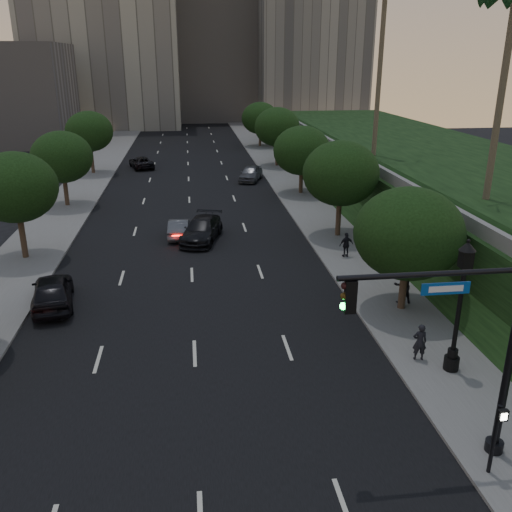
{
  "coord_description": "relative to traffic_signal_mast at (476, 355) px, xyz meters",
  "views": [
    {
      "loc": [
        0.1,
        -15.39,
        11.79
      ],
      "look_at": [
        2.88,
        6.94,
        3.6
      ],
      "focal_mm": 38.0,
      "sensor_mm": 36.0,
      "label": 1
    }
  ],
  "objects": [
    {
      "name": "office_block_left",
      "position": [
        -22.19,
        94.44,
        12.33
      ],
      "size": [
        26.0,
        20.0,
        32.0
      ],
      "primitive_type": "cube",
      "color": "gray",
      "rests_on": "ground"
    },
    {
      "name": "tree_right_e",
      "position": [
        2.11,
        64.44,
        0.35
      ],
      "size": [
        5.2,
        5.2,
        6.24
      ],
      "color": "#38281C",
      "rests_on": "ground"
    },
    {
      "name": "pedestrian_signal",
      "position": [
        0.44,
        -0.93,
        -2.11
      ],
      "size": [
        0.3,
        0.33,
        2.5
      ],
      "color": "black",
      "rests_on": "ground"
    },
    {
      "name": "office_block_right",
      "position": [
        15.81,
        98.44,
        14.33
      ],
      "size": [
        20.0,
        22.0,
        36.0
      ],
      "primitive_type": "cube",
      "color": "gray",
      "rests_on": "ground"
    },
    {
      "name": "tree_right_b",
      "position": [
        2.11,
        22.44,
        0.84
      ],
      "size": [
        5.2,
        5.2,
        6.74
      ],
      "color": "#38281C",
      "rests_on": "ground"
    },
    {
      "name": "sedan_near_left",
      "position": [
        -15.19,
        13.1,
        -2.85
      ],
      "size": [
        2.75,
        5.09,
        1.64
      ],
      "primitive_type": "imported",
      "rotation": [
        0.0,
        0.0,
        3.32
      ],
      "color": "black",
      "rests_on": "ground"
    },
    {
      "name": "tree_right_d",
      "position": [
        2.11,
        49.44,
        0.84
      ],
      "size": [
        5.2,
        5.2,
        6.74
      ],
      "color": "#38281C",
      "rests_on": "ground"
    },
    {
      "name": "tree_left_b",
      "position": [
        -18.49,
        20.44,
        0.9
      ],
      "size": [
        5.0,
        5.0,
        6.71
      ],
      "color": "#38281C",
      "rests_on": "ground"
    },
    {
      "name": "sedan_mid_left",
      "position": [
        -8.97,
        23.85,
        -3.02
      ],
      "size": [
        1.57,
        4.01,
        1.3
      ],
      "primitive_type": "imported",
      "rotation": [
        0.0,
        0.0,
        3.09
      ],
      "color": "#515458",
      "rests_on": "ground"
    },
    {
      "name": "pedestrian_c",
      "position": [
        1.43,
        18.01,
        -2.74
      ],
      "size": [
        0.97,
        0.55,
        1.56
      ],
      "primitive_type": "imported",
      "rotation": [
        0.0,
        0.0,
        3.34
      ],
      "color": "black",
      "rests_on": "sidewalk_right"
    },
    {
      "name": "sidewalk_right",
      "position": [
        2.06,
        32.44,
        -3.6
      ],
      "size": [
        4.5,
        140.0,
        0.15
      ],
      "primitive_type": "cube",
      "color": "slate",
      "rests_on": "ground"
    },
    {
      "name": "ground",
      "position": [
        -8.19,
        2.44,
        -3.67
      ],
      "size": [
        160.0,
        160.0,
        0.0
      ],
      "primitive_type": "plane",
      "color": "black",
      "rests_on": "ground"
    },
    {
      "name": "traffic_signal_mast",
      "position": [
        0.0,
        0.0,
        0.0
      ],
      "size": [
        5.68,
        0.56,
        7.0
      ],
      "color": "black",
      "rests_on": "ground"
    },
    {
      "name": "tree_left_c",
      "position": [
        -18.49,
        33.44,
        0.53
      ],
      "size": [
        5.0,
        5.0,
        6.34
      ],
      "color": "#38281C",
      "rests_on": "ground"
    },
    {
      "name": "pedestrian_a",
      "position": [
        0.95,
        5.61,
        -2.73
      ],
      "size": [
        0.63,
        0.46,
        1.59
      ],
      "primitive_type": "imported",
      "rotation": [
        0.0,
        0.0,
        3.0
      ],
      "color": "black",
      "rests_on": "sidewalk_right"
    },
    {
      "name": "sedan_near_right",
      "position": [
        -7.42,
        22.79,
        -2.9
      ],
      "size": [
        3.51,
        5.72,
        1.55
      ],
      "primitive_type": "imported",
      "rotation": [
        0.0,
        0.0,
        -0.27
      ],
      "color": "black",
      "rests_on": "ground"
    },
    {
      "name": "office_block_filler",
      "position": [
        -34.19,
        72.44,
        3.33
      ],
      "size": [
        18.0,
        16.0,
        14.0
      ],
      "primitive_type": "cube",
      "color": "gray",
      "rests_on": "ground"
    },
    {
      "name": "sedan_far_left",
      "position": [
        -13.51,
        50.26,
        -3.01
      ],
      "size": [
        3.42,
        5.2,
        1.33
      ],
      "primitive_type": "imported",
      "rotation": [
        0.0,
        0.0,
        3.42
      ],
      "color": "black",
      "rests_on": "ground"
    },
    {
      "name": "street_lamp",
      "position": [
        1.94,
        4.72,
        -1.04
      ],
      "size": [
        0.64,
        0.64,
        5.62
      ],
      "color": "black",
      "rests_on": "ground"
    },
    {
      "name": "pedestrian_b",
      "position": [
        2.35,
        11.04,
        -2.56
      ],
      "size": [
        0.96,
        0.76,
        1.93
      ],
      "primitive_type": "imported",
      "rotation": [
        0.0,
        0.0,
        3.17
      ],
      "color": "black",
      "rests_on": "sidewalk_right"
    },
    {
      "name": "tree_left_d",
      "position": [
        -18.49,
        47.44,
        0.9
      ],
      "size": [
        5.0,
        5.0,
        6.71
      ],
      "color": "#38281C",
      "rests_on": "ground"
    },
    {
      "name": "road_surface",
      "position": [
        -8.19,
        32.44,
        -3.66
      ],
      "size": [
        16.0,
        140.0,
        0.02
      ],
      "primitive_type": "cube",
      "color": "black",
      "rests_on": "ground"
    },
    {
      "name": "parapet_wall",
      "position": [
        5.31,
        30.44,
        0.68
      ],
      "size": [
        0.35,
        90.0,
        0.7
      ],
      "primitive_type": "cube",
      "color": "slate",
      "rests_on": "embankment"
    },
    {
      "name": "office_block_mid",
      "position": [
        -2.19,
        104.44,
        9.33
      ],
      "size": [
        22.0,
        18.0,
        26.0
      ],
      "primitive_type": "cube",
      "color": "gray",
      "rests_on": "ground"
    },
    {
      "name": "sedan_far_right",
      "position": [
        -1.82,
        41.85,
        -2.88
      ],
      "size": [
        3.26,
        4.99,
        1.58
      ],
      "primitive_type": "imported",
      "rotation": [
        0.0,
        0.0,
        -0.33
      ],
      "color": "#54575C",
      "rests_on": "ground"
    },
    {
      "name": "sidewalk_left",
      "position": [
        -18.44,
        32.44,
        -3.6
      ],
      "size": [
        4.5,
        140.0,
        0.15
      ],
      "primitive_type": "cube",
      "color": "slate",
      "rests_on": "ground"
    },
    {
      "name": "embankment",
      "position": [
        13.81,
        30.44,
        -1.67
      ],
      "size": [
        18.0,
        90.0,
        4.0
      ],
      "primitive_type": "cube",
      "color": "black",
      "rests_on": "ground"
    },
    {
      "name": "tree_right_a",
      "position": [
        2.11,
        10.44,
        0.35
      ],
      "size": [
        5.2,
        5.2,
        6.24
      ],
      "color": "#38281C",
      "rests_on": "ground"
    },
    {
      "name": "tree_right_c",
      "position": [
        2.11,
        35.44,
        0.35
      ],
      "size": [
        5.2,
        5.2,
        6.24
      ],
      "color": "#38281C",
      "rests_on": "ground"
    }
  ]
}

